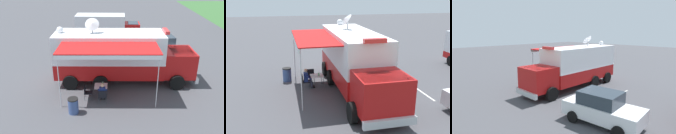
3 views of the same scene
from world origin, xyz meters
The scene contains 10 objects.
ground_plane centered at (0.00, 0.00, 0.00)m, with size 100.00×100.00×0.00m, color #47474C.
lot_stripe centered at (-3.86, 0.80, 0.00)m, with size 0.12×4.80×0.01m, color silver.
command_truck centered at (0.03, 0.75, 1.94)m, with size 4.90×9.51×4.53m.
folding_table centered at (2.14, -0.47, 0.67)m, with size 0.81×0.81×0.73m.
water_bottle centered at (2.03, -0.36, 0.83)m, with size 0.07×0.07×0.22m.
folding_chair_at_table centered at (2.94, -0.34, 0.51)m, with size 0.48×0.48×0.87m.
folding_chair_beside_table centered at (2.43, -1.32, 0.51)m, with size 0.48×0.48×0.87m.
seated_responder centered at (2.75, -0.34, 0.65)m, with size 0.66×0.55×1.25m.
trash_bin centered at (3.95, -1.90, 0.46)m, with size 0.57×0.57×0.91m.
car_behind_truck centered at (-5.69, 4.78, 0.88)m, with size 4.35×2.32×1.76m.
Camera 3 is at (-11.16, 13.00, 4.89)m, focal length 31.07 mm.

